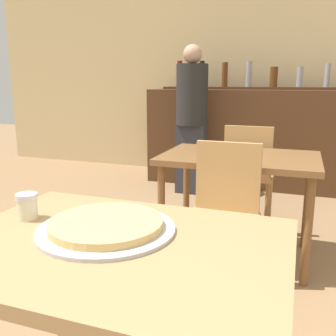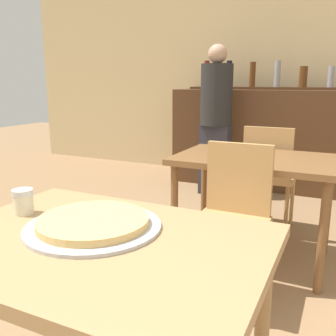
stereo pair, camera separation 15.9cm
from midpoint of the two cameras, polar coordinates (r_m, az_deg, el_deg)
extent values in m
cube|color=#D1B784|center=(5.04, 13.62, 14.57)|extent=(8.00, 0.05, 2.80)
cube|color=#A87F51|center=(1.15, -12.02, -11.86)|extent=(1.01, 0.73, 0.04)
cylinder|color=#A87F51|center=(1.78, -18.79, -16.77)|extent=(0.05, 0.05, 0.73)
cylinder|color=#A87F51|center=(1.47, 12.19, -23.19)|extent=(0.05, 0.05, 0.73)
cube|color=brown|center=(2.61, 9.17, 1.50)|extent=(1.06, 0.71, 0.04)
cylinder|color=brown|center=(2.57, -2.80, -7.08)|extent=(0.05, 0.05, 0.70)
cylinder|color=brown|center=(2.40, 18.75, -9.30)|extent=(0.05, 0.05, 0.70)
cylinder|color=brown|center=(3.09, 1.35, -3.57)|extent=(0.05, 0.05, 0.70)
cylinder|color=brown|center=(2.95, 19.01, -5.11)|extent=(0.05, 0.05, 0.70)
cube|color=#4C2D19|center=(4.58, 12.38, 4.42)|extent=(2.60, 0.56, 1.14)
cube|color=#4C2D19|center=(4.68, 12.96, 11.76)|extent=(2.39, 0.24, 0.03)
cylinder|color=maroon|center=(4.90, 0.83, 14.16)|extent=(0.06, 0.06, 0.32)
cylinder|color=black|center=(4.82, 4.21, 14.11)|extent=(0.07, 0.07, 0.31)
cylinder|color=#5B3314|center=(4.75, 7.68, 13.92)|extent=(0.07, 0.07, 0.29)
cylinder|color=#9999A3|center=(4.70, 11.26, 13.86)|extent=(0.07, 0.07, 0.30)
cylinder|color=#5B3314|center=(4.66, 14.86, 13.27)|extent=(0.09, 0.09, 0.23)
cylinder|color=#9999A3|center=(4.64, 18.52, 13.02)|extent=(0.07, 0.07, 0.23)
cylinder|color=#9999A3|center=(4.64, 22.21, 12.95)|extent=(0.06, 0.06, 0.26)
cube|color=tan|center=(2.12, 5.86, -8.42)|extent=(0.40, 0.40, 0.04)
cube|color=tan|center=(2.22, 7.12, -1.35)|extent=(0.38, 0.04, 0.41)
cylinder|color=tan|center=(2.11, -0.10, -15.51)|extent=(0.03, 0.03, 0.44)
cylinder|color=tan|center=(2.04, 9.34, -16.84)|extent=(0.03, 0.03, 0.44)
cylinder|color=tan|center=(2.40, 2.70, -11.85)|extent=(0.03, 0.03, 0.44)
cylinder|color=tan|center=(2.34, 10.90, -12.83)|extent=(0.03, 0.03, 0.44)
cube|color=tan|center=(3.25, 10.97, -0.96)|extent=(0.40, 0.40, 0.04)
cube|color=tan|center=(3.03, 10.62, 2.38)|extent=(0.38, 0.04, 0.41)
cylinder|color=tan|center=(3.46, 14.03, -4.37)|extent=(0.03, 0.03, 0.44)
cylinder|color=tan|center=(3.50, 8.49, -3.89)|extent=(0.03, 0.03, 0.44)
cylinder|color=tan|center=(3.14, 13.39, -6.14)|extent=(0.03, 0.03, 0.44)
cylinder|color=tan|center=(3.19, 7.28, -5.58)|extent=(0.03, 0.03, 0.44)
cylinder|color=#B7B7BC|center=(1.22, -13.13, -9.15)|extent=(0.44, 0.44, 0.01)
cylinder|color=#E0B266|center=(1.21, -13.17, -8.36)|extent=(0.36, 0.36, 0.02)
cylinder|color=beige|center=(1.40, -23.77, -5.80)|extent=(0.07, 0.07, 0.07)
cylinder|color=silver|center=(1.38, -23.94, -4.04)|extent=(0.07, 0.07, 0.02)
cube|color=#2D2D38|center=(4.19, 2.46, 1.36)|extent=(0.32, 0.18, 0.77)
cylinder|color=#262626|center=(4.10, 2.55, 11.08)|extent=(0.34, 0.34, 0.64)
sphere|color=tan|center=(4.11, 2.61, 16.96)|extent=(0.20, 0.20, 0.20)
camera|label=1|loc=(0.08, -92.86, -0.66)|focal=40.00mm
camera|label=2|loc=(0.08, 87.14, 0.66)|focal=40.00mm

